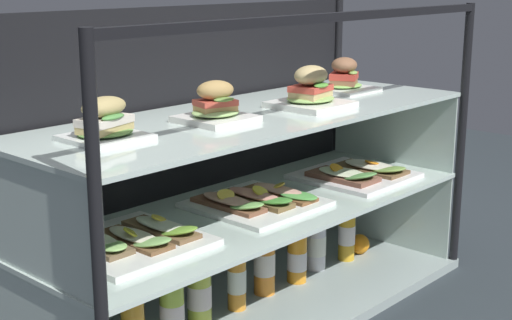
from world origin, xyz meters
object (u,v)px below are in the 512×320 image
at_px(open_sandwich_tray_far_left, 131,240).
at_px(juice_bottle_back_left, 237,279).
at_px(open_sandwich_tray_far_right, 257,201).
at_px(juice_bottle_back_right, 297,254).
at_px(juice_bottle_front_fourth, 316,242).
at_px(plated_roll_sandwich_mid_right, 311,92).
at_px(juice_bottle_front_right_end, 172,308).
at_px(juice_bottle_front_second, 347,231).
at_px(plated_roll_sandwich_near_right_corner, 216,108).
at_px(orange_fruit_beside_bottles, 360,244).
at_px(juice_bottle_front_middle, 199,292).
at_px(juice_bottle_front_left_end, 264,263).
at_px(open_sandwich_tray_near_left_corner, 358,173).
at_px(plated_roll_sandwich_mid_left, 344,79).
at_px(plated_roll_sandwich_near_left_corner, 105,123).

xyz_separation_m(open_sandwich_tray_far_left, juice_bottle_back_left, (0.40, 0.02, -0.24)).
xyz_separation_m(open_sandwich_tray_far_right, juice_bottle_back_right, (0.22, 0.03, -0.24)).
bearing_deg(juice_bottle_front_fourth, plated_roll_sandwich_mid_right, -149.04).
bearing_deg(juice_bottle_front_fourth, juice_bottle_front_right_end, -177.52).
bearing_deg(juice_bottle_front_second, open_sandwich_tray_far_right, -177.48).
xyz_separation_m(plated_roll_sandwich_near_right_corner, orange_fruit_beside_bottles, (0.74, 0.03, -0.60)).
bearing_deg(juice_bottle_front_middle, juice_bottle_back_right, -2.01).
height_order(open_sandwich_tray_far_right, juice_bottle_front_left_end, open_sandwich_tray_far_right).
height_order(open_sandwich_tray_far_left, juice_bottle_front_middle, open_sandwich_tray_far_left).
xyz_separation_m(open_sandwich_tray_far_left, open_sandwich_tray_near_left_corner, (0.91, -0.05, -0.00)).
xyz_separation_m(open_sandwich_tray_far_left, juice_bottle_front_fourth, (0.81, 0.04, -0.24)).
xyz_separation_m(plated_roll_sandwich_mid_left, juice_bottle_front_fourth, (-0.15, -0.01, -0.54)).
xyz_separation_m(plated_roll_sandwich_near_left_corner, juice_bottle_front_middle, (0.31, 0.01, -0.54)).
height_order(open_sandwich_tray_near_left_corner, juice_bottle_front_right_end, open_sandwich_tray_near_left_corner).
bearing_deg(juice_bottle_front_second, juice_bottle_front_left_end, 177.08).
xyz_separation_m(plated_roll_sandwich_mid_left, juice_bottle_front_second, (-0.01, -0.04, -0.53)).
relative_size(plated_roll_sandwich_mid_right, juice_bottle_front_left_end, 0.89).
bearing_deg(juice_bottle_front_fourth, plated_roll_sandwich_near_left_corner, -178.59).
bearing_deg(open_sandwich_tray_far_right, plated_roll_sandwich_mid_left, 6.62).
bearing_deg(open_sandwich_tray_far_right, open_sandwich_tray_near_left_corner, -5.08).
bearing_deg(juice_bottle_front_fourth, open_sandwich_tray_far_right, -172.01).
height_order(plated_roll_sandwich_mid_left, juice_bottle_front_middle, plated_roll_sandwich_mid_left).
distance_m(plated_roll_sandwich_mid_right, orange_fruit_beside_bottles, 0.73).
bearing_deg(juice_bottle_front_middle, juice_bottle_front_fourth, 0.83).
bearing_deg(open_sandwich_tray_near_left_corner, juice_bottle_back_left, 172.30).
xyz_separation_m(open_sandwich_tray_far_right, juice_bottle_front_fourth, (0.35, 0.05, -0.24)).
xyz_separation_m(plated_roll_sandwich_near_right_corner, open_sandwich_tray_far_left, (-0.29, 0.02, -0.30)).
xyz_separation_m(open_sandwich_tray_far_left, juice_bottle_front_left_end, (0.54, 0.03, -0.23)).
xyz_separation_m(open_sandwich_tray_far_right, juice_bottle_front_left_end, (0.08, 0.04, -0.23)).
bearing_deg(juice_bottle_back_right, open_sandwich_tray_near_left_corner, -16.05).
relative_size(plated_roll_sandwich_near_right_corner, open_sandwich_tray_far_left, 0.53).
distance_m(juice_bottle_front_right_end, juice_bottle_back_left, 0.26).
xyz_separation_m(open_sandwich_tray_far_left, open_sandwich_tray_far_right, (0.46, -0.01, 0.00)).
bearing_deg(open_sandwich_tray_far_right, juice_bottle_back_right, 6.77).
bearing_deg(plated_roll_sandwich_mid_right, juice_bottle_front_middle, 165.32).
bearing_deg(juice_bottle_front_left_end, plated_roll_sandwich_near_right_corner, -168.83).
bearing_deg(orange_fruit_beside_bottles, juice_bottle_front_middle, 178.32).
distance_m(plated_roll_sandwich_near_right_corner, juice_bottle_front_fourth, 0.75).
bearing_deg(juice_bottle_front_right_end, juice_bottle_back_right, 0.67).
xyz_separation_m(juice_bottle_back_right, juice_bottle_front_fourth, (0.13, 0.02, -0.00)).
height_order(juice_bottle_front_right_end, orange_fruit_beside_bottles, juice_bottle_front_right_end).
relative_size(open_sandwich_tray_far_left, juice_bottle_back_left, 1.45).
xyz_separation_m(plated_roll_sandwich_mid_left, open_sandwich_tray_far_right, (-0.50, -0.06, -0.30)).
relative_size(open_sandwich_tray_far_left, open_sandwich_tray_far_right, 1.00).
bearing_deg(plated_roll_sandwich_mid_left, juice_bottle_front_second, -101.22).
relative_size(juice_bottle_back_left, orange_fruit_beside_bottles, 3.29).
bearing_deg(juice_bottle_front_middle, orange_fruit_beside_bottles, -1.68).
relative_size(plated_roll_sandwich_near_right_corner, juice_bottle_front_right_end, 0.75).
bearing_deg(juice_bottle_front_left_end, open_sandwich_tray_far_left, -176.48).
bearing_deg(plated_roll_sandwich_near_left_corner, juice_bottle_front_fourth, 1.41).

